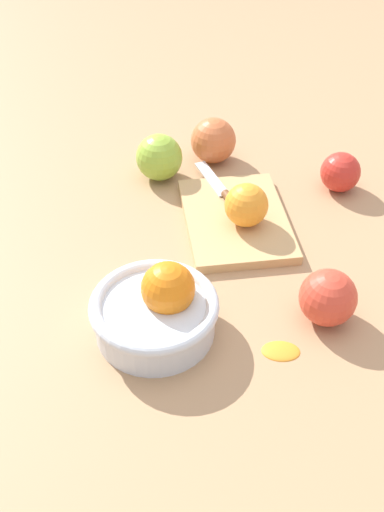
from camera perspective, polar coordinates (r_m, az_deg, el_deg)
ground_plane at (r=0.99m, az=3.95°, el=0.58°), size 2.40×2.40×0.00m
bowl at (r=0.84m, az=-3.23°, el=-4.94°), size 0.17×0.17×0.10m
cutting_board at (r=1.03m, az=3.99°, el=3.31°), size 0.26×0.21×0.02m
orange_on_board at (r=0.99m, az=4.98°, el=4.65°), size 0.07×0.07×0.07m
knife at (r=1.07m, az=2.77°, el=5.98°), size 0.15×0.08×0.01m
apple_front_right at (r=1.13m, az=13.38°, el=7.45°), size 0.07×0.07×0.07m
apple_back_right at (r=1.17m, az=1.96°, el=10.48°), size 0.08×0.08×0.08m
apple_front_left at (r=0.87m, az=12.30°, el=-3.72°), size 0.08×0.08×0.08m
apple_back_right_2 at (r=1.12m, az=-3.01°, el=8.97°), size 0.08×0.08×0.08m
citrus_peel at (r=0.84m, az=8.12°, el=-8.43°), size 0.04×0.05×0.01m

